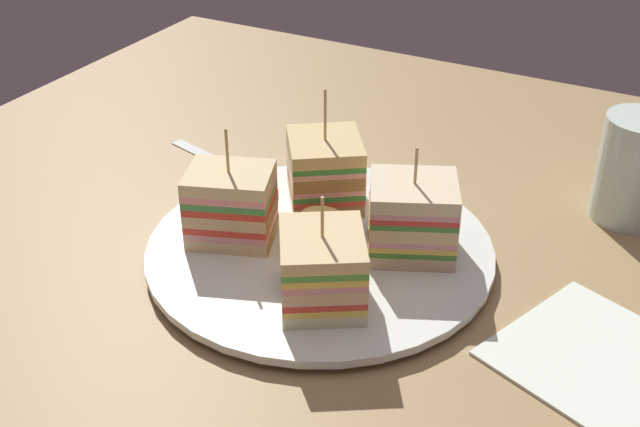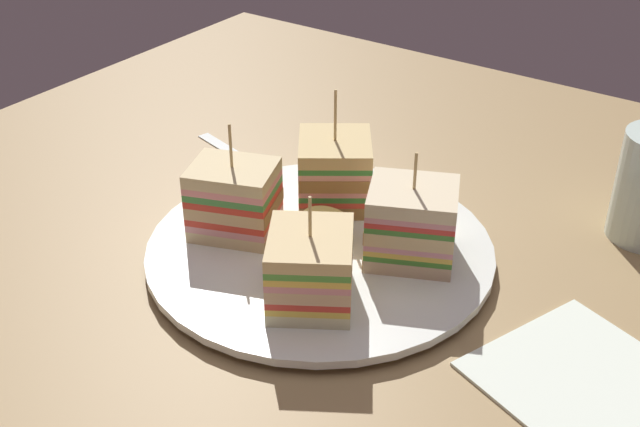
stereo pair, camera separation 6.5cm
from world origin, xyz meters
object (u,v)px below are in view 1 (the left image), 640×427
sandwich_wedge_3 (231,205)px  sandwich_wedge_2 (325,171)px  napkin (593,354)px  drinking_glass (633,176)px  sandwich_wedge_0 (322,269)px  spoon (245,172)px  chip_pile (317,228)px  sandwich_wedge_1 (412,218)px  plate (320,250)px

sandwich_wedge_3 → sandwich_wedge_2: bearing=46.1°
napkin → drinking_glass: (-20.35, -1.61, 3.78)cm
sandwich_wedge_0 → spoon: (-15.24, -16.57, -3.60)cm
sandwich_wedge_3 → chip_pile: 7.16cm
sandwich_wedge_3 → chip_pile: size_ratio=1.38×
sandwich_wedge_2 → sandwich_wedge_1: bearing=33.8°
sandwich_wedge_3 → drinking_glass: bearing=16.5°
chip_pile → spoon: 15.56cm
plate → sandwich_wedge_0: sandwich_wedge_0 is taller
plate → spoon: 15.76cm
plate → sandwich_wedge_0: size_ratio=3.17×
sandwich_wedge_1 → napkin: bearing=139.4°
plate → napkin: 22.50cm
sandwich_wedge_2 → drinking_glass: bearing=82.0°
sandwich_wedge_0 → sandwich_wedge_3: sandwich_wedge_3 is taller
sandwich_wedge_1 → sandwich_wedge_2: 10.50cm
spoon → sandwich_wedge_2: bearing=2.0°
sandwich_wedge_1 → chip_pile: (2.61, -7.08, -1.65)cm
sandwich_wedge_0 → sandwich_wedge_1: sandwich_wedge_1 is taller
plate → sandwich_wedge_2: bearing=-155.4°
plate → sandwich_wedge_3: (2.32, -6.89, 3.53)cm
drinking_glass → sandwich_wedge_2: bearing=-63.4°
sandwich_wedge_0 → spoon: 22.80cm
sandwich_wedge_1 → spoon: bearing=-41.8°
sandwich_wedge_2 → chip_pile: size_ratio=1.48×
sandwich_wedge_0 → sandwich_wedge_2: 14.52cm
sandwich_wedge_3 → napkin: (-0.52, 29.31, -4.02)cm
plate → sandwich_wedge_3: bearing=-71.4°
spoon → drinking_glass: size_ratio=1.49×
sandwich_wedge_3 → spoon: size_ratio=0.70×
sandwich_wedge_2 → napkin: sandwich_wedge_2 is taller
sandwich_wedge_0 → sandwich_wedge_1: bearing=-50.8°
sandwich_wedge_1 → drinking_glass: bearing=-156.2°
sandwich_wedge_1 → sandwich_wedge_3: sandwich_wedge_3 is taller
plate → napkin: (1.80, 22.42, -0.49)cm
sandwich_wedge_3 → chip_pile: bearing=-0.0°
plate → chip_pile: bearing=-109.7°
sandwich_wedge_2 → sandwich_wedge_0: bearing=-7.5°
spoon → sandwich_wedge_3: bearing=-46.5°
spoon → napkin: 37.01cm
sandwich_wedge_1 → chip_pile: bearing=-4.2°
plate → spoon: bearing=-124.4°
sandwich_wedge_1 → drinking_glass: size_ratio=0.97×
sandwich_wedge_2 → drinking_glass: size_ratio=1.11×
spoon → napkin: size_ratio=1.13×
sandwich_wedge_2 → napkin: (8.41, 25.45, -3.94)cm
napkin → chip_pile: bearing=-94.8°
plate → napkin: bearing=85.4°
sandwich_wedge_1 → napkin: size_ratio=0.74×
plate → drinking_glass: (-18.55, 20.81, 3.29)cm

